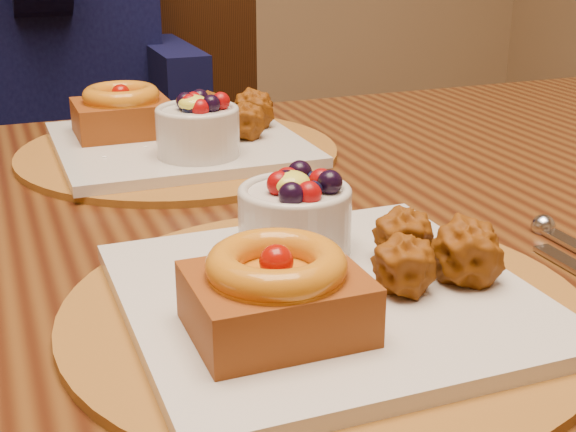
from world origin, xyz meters
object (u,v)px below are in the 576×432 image
object	(u,v)px
place_setting_near	(320,281)
chair_far	(163,192)
place_setting_far	(176,135)
dining_table	(236,287)

from	to	relation	value
place_setting_near	chair_far	distance (m)	1.07
place_setting_near	place_setting_far	size ratio (longest dim) A/B	1.00
dining_table	place_setting_near	size ratio (longest dim) A/B	4.21
dining_table	place_setting_far	distance (m)	0.24
place_setting_far	chair_far	world-z (taller)	chair_far
place_setting_near	dining_table	bearing A→B (deg)	89.28
dining_table	chair_far	distance (m)	0.84
place_setting_near	place_setting_far	distance (m)	0.43
place_setting_near	place_setting_far	bearing A→B (deg)	90.04
dining_table	chair_far	size ratio (longest dim) A/B	1.75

